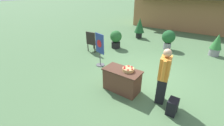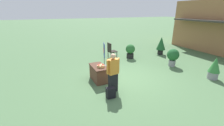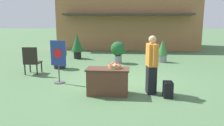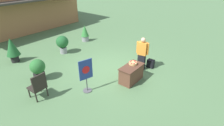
{
  "view_description": "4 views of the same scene",
  "coord_description": "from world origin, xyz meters",
  "px_view_note": "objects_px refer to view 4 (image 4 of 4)",
  "views": [
    {
      "loc": [
        1.81,
        -4.77,
        2.93
      ],
      "look_at": [
        -0.82,
        -1.11,
        0.77
      ],
      "focal_mm": 24.0,
      "sensor_mm": 36.0,
      "label": 1
    },
    {
      "loc": [
        5.95,
        -3.46,
        3.21
      ],
      "look_at": [
        0.12,
        -0.78,
        0.95
      ],
      "focal_mm": 24.0,
      "sensor_mm": 36.0,
      "label": 2
    },
    {
      "loc": [
        0.32,
        -7.11,
        1.99
      ],
      "look_at": [
        -0.27,
        -0.42,
        0.73
      ],
      "focal_mm": 35.0,
      "sensor_mm": 36.0,
      "label": 3
    },
    {
      "loc": [
        -5.91,
        -4.67,
        4.35
      ],
      "look_at": [
        -0.73,
        -0.54,
        0.82
      ],
      "focal_mm": 28.0,
      "sensor_mm": 36.0,
      "label": 4
    }
  ],
  "objects_px": {
    "potted_plant_near_right": "(85,33)",
    "potted_plant_near_left": "(38,69)",
    "poster_board": "(86,75)",
    "patio_chair": "(38,86)",
    "backpack": "(151,64)",
    "apple_basket": "(133,63)",
    "person_visitor": "(142,54)",
    "potted_plant_far_left": "(12,48)",
    "potted_plant_far_right": "(62,43)",
    "display_table": "(131,74)"
  },
  "relations": [
    {
      "from": "potted_plant_far_right",
      "to": "apple_basket",
      "type": "bearing_deg",
      "value": -87.66
    },
    {
      "from": "apple_basket",
      "to": "patio_chair",
      "type": "distance_m",
      "value": 3.9
    },
    {
      "from": "backpack",
      "to": "potted_plant_far_left",
      "type": "xyz_separation_m",
      "value": [
        -3.94,
        5.96,
        0.57
      ]
    },
    {
      "from": "backpack",
      "to": "potted_plant_far_left",
      "type": "relative_size",
      "value": 0.31
    },
    {
      "from": "backpack",
      "to": "potted_plant_near_right",
      "type": "distance_m",
      "value": 5.32
    },
    {
      "from": "poster_board",
      "to": "patio_chair",
      "type": "xyz_separation_m",
      "value": [
        -1.42,
        1.09,
        -0.2
      ]
    },
    {
      "from": "patio_chair",
      "to": "potted_plant_far_left",
      "type": "height_order",
      "value": "potted_plant_far_left"
    },
    {
      "from": "potted_plant_far_left",
      "to": "potted_plant_near_left",
      "type": "height_order",
      "value": "potted_plant_far_left"
    },
    {
      "from": "backpack",
      "to": "potted_plant_far_right",
      "type": "relative_size",
      "value": 0.4
    },
    {
      "from": "apple_basket",
      "to": "potted_plant_near_right",
      "type": "distance_m",
      "value": 5.51
    },
    {
      "from": "apple_basket",
      "to": "potted_plant_far_left",
      "type": "bearing_deg",
      "value": 113.22
    },
    {
      "from": "potted_plant_far_left",
      "to": "poster_board",
      "type": "bearing_deg",
      "value": -83.14
    },
    {
      "from": "potted_plant_far_right",
      "to": "potted_plant_near_left",
      "type": "xyz_separation_m",
      "value": [
        -2.44,
        -1.48,
        -0.09
      ]
    },
    {
      "from": "potted_plant_near_right",
      "to": "potted_plant_near_left",
      "type": "bearing_deg",
      "value": -157.42
    },
    {
      "from": "person_visitor",
      "to": "apple_basket",
      "type": "bearing_deg",
      "value": -1.46
    },
    {
      "from": "person_visitor",
      "to": "potted_plant_far_right",
      "type": "distance_m",
      "value": 4.69
    },
    {
      "from": "potted_plant_far_left",
      "to": "potted_plant_far_right",
      "type": "relative_size",
      "value": 1.26
    },
    {
      "from": "patio_chair",
      "to": "potted_plant_far_left",
      "type": "relative_size",
      "value": 0.8
    },
    {
      "from": "apple_basket",
      "to": "person_visitor",
      "type": "bearing_deg",
      "value": 7.79
    },
    {
      "from": "backpack",
      "to": "potted_plant_near_right",
      "type": "height_order",
      "value": "potted_plant_near_right"
    },
    {
      "from": "display_table",
      "to": "backpack",
      "type": "xyz_separation_m",
      "value": [
        1.63,
        -0.1,
        -0.16
      ]
    },
    {
      "from": "potted_plant_near_left",
      "to": "patio_chair",
      "type": "bearing_deg",
      "value": -120.55
    },
    {
      "from": "poster_board",
      "to": "backpack",
      "type": "bearing_deg",
      "value": 87.98
    },
    {
      "from": "poster_board",
      "to": "patio_chair",
      "type": "bearing_deg",
      "value": -111.43
    },
    {
      "from": "poster_board",
      "to": "potted_plant_far_left",
      "type": "distance_m",
      "value": 4.91
    },
    {
      "from": "potted_plant_near_right",
      "to": "backpack",
      "type": "bearing_deg",
      "value": -96.02
    },
    {
      "from": "display_table",
      "to": "potted_plant_far_right",
      "type": "distance_m",
      "value": 4.73
    },
    {
      "from": "backpack",
      "to": "potted_plant_far_right",
      "type": "distance_m",
      "value": 5.12
    },
    {
      "from": "backpack",
      "to": "patio_chair",
      "type": "distance_m",
      "value": 5.26
    },
    {
      "from": "person_visitor",
      "to": "potted_plant_far_left",
      "type": "distance_m",
      "value": 6.67
    },
    {
      "from": "display_table",
      "to": "potted_plant_near_left",
      "type": "xyz_separation_m",
      "value": [
        -2.46,
        3.25,
        0.18
      ]
    },
    {
      "from": "potted_plant_near_left",
      "to": "apple_basket",
      "type": "bearing_deg",
      "value": -50.44
    },
    {
      "from": "person_visitor",
      "to": "potted_plant_far_right",
      "type": "relative_size",
      "value": 1.54
    },
    {
      "from": "person_visitor",
      "to": "poster_board",
      "type": "height_order",
      "value": "person_visitor"
    },
    {
      "from": "potted_plant_far_left",
      "to": "backpack",
      "type": "bearing_deg",
      "value": -56.52
    },
    {
      "from": "backpack",
      "to": "poster_board",
      "type": "relative_size",
      "value": 0.3
    },
    {
      "from": "apple_basket",
      "to": "potted_plant_far_right",
      "type": "bearing_deg",
      "value": 92.34
    },
    {
      "from": "apple_basket",
      "to": "potted_plant_near_left",
      "type": "bearing_deg",
      "value": 129.56
    },
    {
      "from": "potted_plant_near_right",
      "to": "potted_plant_far_left",
      "type": "height_order",
      "value": "potted_plant_far_left"
    },
    {
      "from": "apple_basket",
      "to": "backpack",
      "type": "height_order",
      "value": "apple_basket"
    },
    {
      "from": "potted_plant_near_right",
      "to": "potted_plant_far_right",
      "type": "bearing_deg",
      "value": -168.38
    },
    {
      "from": "poster_board",
      "to": "potted_plant_far_right",
      "type": "xyz_separation_m",
      "value": [
        1.71,
        3.74,
        -0.13
      ]
    },
    {
      "from": "backpack",
      "to": "patio_chair",
      "type": "relative_size",
      "value": 0.39
    },
    {
      "from": "backpack",
      "to": "poster_board",
      "type": "xyz_separation_m",
      "value": [
        -3.36,
        1.09,
        0.56
      ]
    },
    {
      "from": "display_table",
      "to": "backpack",
      "type": "relative_size",
      "value": 2.82
    },
    {
      "from": "apple_basket",
      "to": "potted_plant_near_left",
      "type": "xyz_separation_m",
      "value": [
        -2.64,
        3.19,
        -0.25
      ]
    },
    {
      "from": "potted_plant_near_right",
      "to": "potted_plant_far_right",
      "type": "distance_m",
      "value": 2.25
    },
    {
      "from": "display_table",
      "to": "potted_plant_near_right",
      "type": "xyz_separation_m",
      "value": [
        2.19,
        5.18,
        0.21
      ]
    },
    {
      "from": "poster_board",
      "to": "potted_plant_far_left",
      "type": "xyz_separation_m",
      "value": [
        -0.59,
        4.88,
        0.01
      ]
    },
    {
      "from": "person_visitor",
      "to": "poster_board",
      "type": "distance_m",
      "value": 3.04
    }
  ]
}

